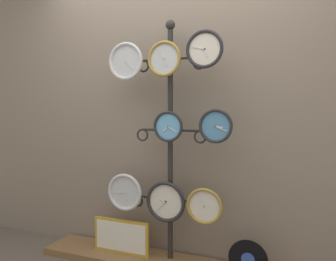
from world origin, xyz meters
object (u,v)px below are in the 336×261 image
(picture_frame, at_px, (121,237))
(vinyl_record, at_px, (248,259))
(clock_bottom_center, at_px, (166,202))
(clock_top_right, at_px, (205,49))
(clock_bottom_left, at_px, (125,192))
(clock_middle_center, at_px, (168,126))
(clock_middle_right, at_px, (216,126))
(display_stand, at_px, (170,179))
(clock_top_left, at_px, (126,61))
(clock_bottom_right, at_px, (204,206))
(clock_top_center, at_px, (164,59))

(picture_frame, bearing_deg, vinyl_record, -1.29)
(picture_frame, bearing_deg, clock_bottom_center, -1.06)
(clock_bottom_center, bearing_deg, clock_top_right, -5.37)
(clock_top_right, bearing_deg, clock_bottom_left, 178.88)
(clock_middle_center, height_order, clock_bottom_center, clock_middle_center)
(clock_bottom_left, bearing_deg, clock_middle_right, 0.26)
(display_stand, distance_m, clock_top_left, 1.01)
(clock_bottom_right, relative_size, vinyl_record, 0.99)
(clock_top_left, xyz_separation_m, clock_top_right, (0.65, -0.01, 0.05))
(display_stand, height_order, picture_frame, display_stand)
(clock_top_center, bearing_deg, clock_bottom_left, 179.83)
(clock_top_left, relative_size, clock_top_right, 1.08)
(clock_top_center, height_order, clock_middle_center, clock_top_center)
(clock_middle_center, height_order, clock_bottom_left, clock_middle_center)
(clock_middle_right, relative_size, picture_frame, 0.50)
(clock_top_right, relative_size, picture_frame, 0.55)
(clock_top_center, xyz_separation_m, clock_bottom_left, (-0.35, 0.00, -1.07))
(display_stand, xyz_separation_m, clock_middle_center, (0.02, -0.10, 0.43))
(clock_bottom_left, relative_size, vinyl_record, 1.10)
(clock_middle_right, bearing_deg, display_stand, 166.23)
(clock_top_center, bearing_deg, clock_middle_center, 7.83)
(clock_top_left, distance_m, clock_top_center, 0.33)
(clock_top_center, height_order, clock_bottom_center, clock_top_center)
(clock_bottom_right, bearing_deg, vinyl_record, 0.53)
(clock_bottom_right, xyz_separation_m, picture_frame, (-0.73, 0.03, -0.35))
(clock_top_center, distance_m, clock_top_right, 0.32)
(clock_middle_center, relative_size, clock_bottom_center, 0.74)
(clock_middle_center, relative_size, clock_bottom_left, 0.78)
(clock_top_right, bearing_deg, vinyl_record, 2.36)
(clock_top_left, height_order, clock_bottom_left, clock_top_left)
(clock_middle_center, bearing_deg, clock_top_left, -178.87)
(clock_bottom_left, bearing_deg, clock_bottom_right, -0.22)
(clock_top_left, relative_size, clock_bottom_left, 0.98)
(clock_top_left, relative_size, clock_bottom_center, 0.92)
(display_stand, bearing_deg, picture_frame, -169.71)
(clock_bottom_left, xyz_separation_m, clock_bottom_center, (0.36, 0.02, -0.05))
(picture_frame, bearing_deg, display_stand, 10.29)
(clock_top_center, height_order, picture_frame, clock_top_center)
(picture_frame, bearing_deg, clock_top_center, -3.55)
(clock_top_right, distance_m, vinyl_record, 1.54)
(clock_bottom_left, bearing_deg, clock_top_center, -0.17)
(clock_top_left, distance_m, clock_bottom_left, 1.06)
(display_stand, bearing_deg, clock_top_center, -95.44)
(clock_bottom_center, height_order, vinyl_record, clock_bottom_center)
(clock_bottom_right, bearing_deg, picture_frame, 177.91)
(display_stand, distance_m, clock_top_center, 0.95)
(clock_middle_center, xyz_separation_m, clock_middle_right, (0.37, 0.00, 0.01))
(clock_middle_center, xyz_separation_m, picture_frame, (-0.44, 0.02, -0.94))
(clock_middle_center, bearing_deg, clock_bottom_left, -179.53)
(clock_top_center, xyz_separation_m, picture_frame, (-0.41, 0.03, -1.46))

